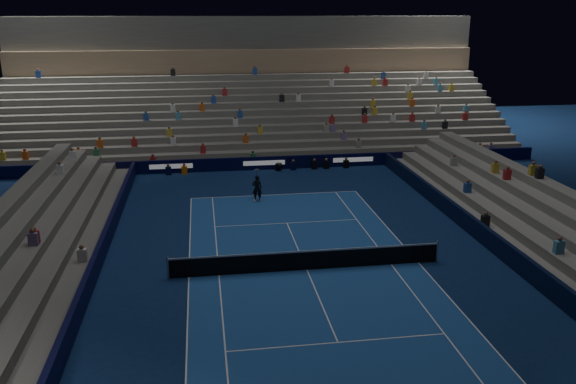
{
  "coord_description": "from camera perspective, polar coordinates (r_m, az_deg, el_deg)",
  "views": [
    {
      "loc": [
        -4.6,
        -24.77,
        11.63
      ],
      "look_at": [
        0.0,
        6.0,
        2.0
      ],
      "focal_mm": 36.48,
      "sensor_mm": 36.0,
      "label": 1
    }
  ],
  "objects": [
    {
      "name": "ground",
      "position": [
        27.75,
        1.85,
        -7.59
      ],
      "size": [
        90.0,
        90.0,
        0.0
      ],
      "primitive_type": "plane",
      "color": "#0B1E47",
      "rests_on": "ground"
    },
    {
      "name": "grandstand_main",
      "position": [
        53.51,
        -3.51,
        8.29
      ],
      "size": [
        44.0,
        15.2,
        11.2
      ],
      "color": "slate",
      "rests_on": "ground"
    },
    {
      "name": "grandstand_west",
      "position": [
        28.31,
        -25.57,
        -6.83
      ],
      "size": [
        5.0,
        37.0,
        2.5
      ],
      "color": "#5F5F5A",
      "rests_on": "ground"
    },
    {
      "name": "sponsor_barrier_far",
      "position": [
        44.91,
        -2.36,
        2.84
      ],
      "size": [
        44.0,
        0.25,
        1.0
      ],
      "primitive_type": "cube",
      "color": "black",
      "rests_on": "ground"
    },
    {
      "name": "tennis_player",
      "position": [
        37.27,
        -3.03,
        0.37
      ],
      "size": [
        0.64,
        0.44,
        1.71
      ],
      "primitive_type": "imported",
      "rotation": [
        0.0,
        0.0,
        3.09
      ],
      "color": "black",
      "rests_on": "ground"
    },
    {
      "name": "sponsor_barrier_east",
      "position": [
        30.69,
        20.05,
        -5.17
      ],
      "size": [
        0.25,
        37.0,
        1.0
      ],
      "primitive_type": "cube",
      "color": "black",
      "rests_on": "ground"
    },
    {
      "name": "tennis_net",
      "position": [
        27.54,
        1.86,
        -6.64
      ],
      "size": [
        12.9,
        0.1,
        1.1
      ],
      "color": "#B2B2B7",
      "rests_on": "ground"
    },
    {
      "name": "sponsor_barrier_west",
      "position": [
        27.63,
        -18.53,
        -7.51
      ],
      "size": [
        0.25,
        37.0,
        1.0
      ],
      "primitive_type": "cube",
      "color": "black",
      "rests_on": "ground"
    },
    {
      "name": "court_surface",
      "position": [
        27.75,
        1.85,
        -7.58
      ],
      "size": [
        10.97,
        23.77,
        0.01
      ],
      "primitive_type": "cube",
      "color": "#1A458F",
      "rests_on": "ground"
    },
    {
      "name": "grandstand_east",
      "position": [
        32.31,
        25.56,
        -3.93
      ],
      "size": [
        5.0,
        37.0,
        2.5
      ],
      "color": "slate",
      "rests_on": "ground"
    },
    {
      "name": "broadcast_camera",
      "position": [
        44.65,
        -0.92,
        2.48
      ],
      "size": [
        0.56,
        0.92,
        0.54
      ],
      "color": "black",
      "rests_on": "ground"
    }
  ]
}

